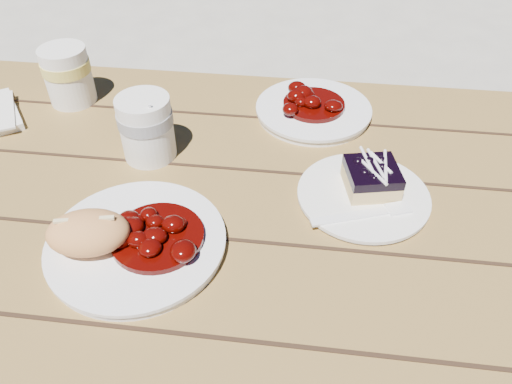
# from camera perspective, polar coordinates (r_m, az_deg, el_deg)

# --- Properties ---
(picnic_table) EXTENTS (2.00, 1.55, 0.75)m
(picnic_table) POSITION_cam_1_polar(r_m,az_deg,el_deg) (0.89, 4.00, -9.29)
(picnic_table) COLOR brown
(picnic_table) RESTS_ON ground
(main_plate) EXTENTS (0.25, 0.25, 0.02)m
(main_plate) POSITION_cam_1_polar(r_m,az_deg,el_deg) (0.72, -13.45, -5.80)
(main_plate) COLOR white
(main_plate) RESTS_ON picnic_table
(goulash_stew) EXTENTS (0.13, 0.13, 0.04)m
(goulash_stew) POSITION_cam_1_polar(r_m,az_deg,el_deg) (0.70, -11.37, -4.16)
(goulash_stew) COLOR #420402
(goulash_stew) RESTS_ON main_plate
(bread_roll) EXTENTS (0.12, 0.10, 0.06)m
(bread_roll) POSITION_cam_1_polar(r_m,az_deg,el_deg) (0.71, -18.63, -4.43)
(bread_roll) COLOR #E09856
(bread_roll) RESTS_ON main_plate
(dessert_plate) EXTENTS (0.20, 0.20, 0.01)m
(dessert_plate) POSITION_cam_1_polar(r_m,az_deg,el_deg) (0.80, 12.13, -0.48)
(dessert_plate) COLOR white
(dessert_plate) RESTS_ON picnic_table
(blueberry_cake) EXTENTS (0.09, 0.09, 0.05)m
(blueberry_cake) POSITION_cam_1_polar(r_m,az_deg,el_deg) (0.79, 13.08, 1.62)
(blueberry_cake) COLOR #E0C27A
(blueberry_cake) RESTS_ON dessert_plate
(fork_dessert) EXTENTS (0.16, 0.08, 0.00)m
(fork_dessert) POSITION_cam_1_polar(r_m,az_deg,el_deg) (0.75, 10.85, -2.74)
(fork_dessert) COLOR white
(fork_dessert) RESTS_ON dessert_plate
(coffee_cup) EXTENTS (0.09, 0.09, 0.11)m
(coffee_cup) POSITION_cam_1_polar(r_m,az_deg,el_deg) (0.86, -12.40, 7.17)
(coffee_cup) COLOR white
(coffee_cup) RESTS_ON picnic_table
(second_plate) EXTENTS (0.22, 0.22, 0.02)m
(second_plate) POSITION_cam_1_polar(r_m,az_deg,el_deg) (0.98, 6.57, 9.22)
(second_plate) COLOR white
(second_plate) RESTS_ON picnic_table
(second_stew) EXTENTS (0.12, 0.12, 0.04)m
(second_stew) POSITION_cam_1_polar(r_m,az_deg,el_deg) (0.96, 6.70, 10.68)
(second_stew) COLOR #420402
(second_stew) RESTS_ON second_plate
(second_cup) EXTENTS (0.09, 0.09, 0.11)m
(second_cup) POSITION_cam_1_polar(r_m,az_deg,el_deg) (1.05, -20.69, 12.36)
(second_cup) COLOR white
(second_cup) RESTS_ON picnic_table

